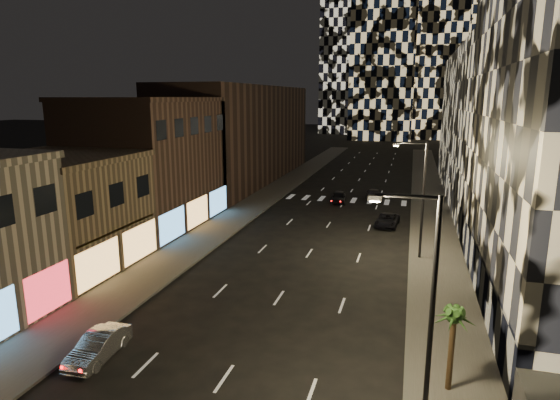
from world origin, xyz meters
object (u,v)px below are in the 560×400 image
Objects in this scene: car_dark_oncoming at (374,194)px; car_dark_rightlane at (387,220)px; streetlight_near at (426,298)px; streetlight_far at (420,192)px; car_silver_parked at (98,346)px; car_dark_midlane at (339,197)px; palm_tree at (454,322)px.

car_dark_oncoming is 12.78m from car_dark_rightlane.
streetlight_far is at bearing 90.00° from streetlight_near.
car_silver_parked is 0.90× the size of car_dark_oncoming.
streetlight_far is at bearing -69.79° from car_dark_midlane.
streetlight_near reaches higher than palm_tree.
streetlight_near is 2.06× the size of car_dark_rightlane.
streetlight_near is 29.52m from car_dark_rightlane.
car_dark_midlane is 36.94m from palm_tree.
streetlight_near is at bearing -5.74° from car_silver_parked.
car_silver_parked is at bearing -108.15° from car_dark_rightlane.
palm_tree is at bearing 4.25° from car_silver_parked.
streetlight_far is 17.43m from palm_tree.
palm_tree is (1.30, 2.74, -2.08)m from streetlight_near.
palm_tree is (6.38, -38.83, 2.65)m from car_dark_oncoming.
car_dark_oncoming is 39.44m from palm_tree.
streetlight_far is at bearing 101.50° from car_dark_oncoming.
streetlight_far is 10.54m from car_dark_rightlane.
streetlight_near reaches higher than car_dark_rightlane.
car_dark_rightlane is at bearing -61.80° from car_dark_midlane.
streetlight_near is 2.37× the size of palm_tree.
palm_tree reaches higher than car_dark_oncoming.
streetlight_near reaches higher than car_silver_parked.
car_silver_parked is at bearing -105.01° from car_dark_midlane.
car_silver_parked is 0.90× the size of car_dark_rightlane.
streetlight_far is 2.37× the size of palm_tree.
streetlight_far is at bearing 94.29° from palm_tree.
car_dark_oncoming reaches higher than car_dark_rightlane.
palm_tree is at bearing -76.15° from car_dark_rightlane.
palm_tree reaches higher than car_dark_rightlane.
palm_tree is at bearing -79.90° from car_dark_midlane.
streetlight_far reaches higher than palm_tree.
car_silver_parked is 1.03× the size of palm_tree.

